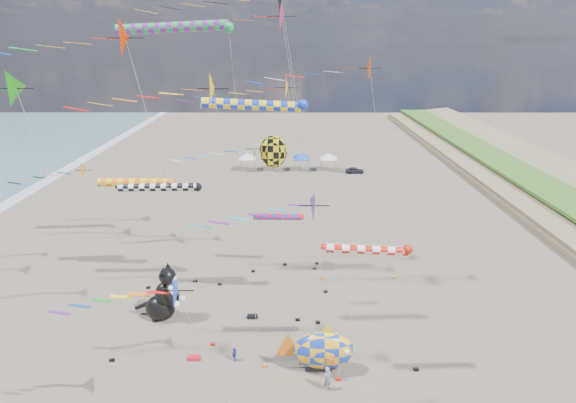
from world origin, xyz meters
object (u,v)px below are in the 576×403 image
(fish_inflatable, at_px, (323,350))
(person_adult, at_px, (328,379))
(cat_inflatable, at_px, (162,291))
(child_blue, at_px, (234,354))
(child_green, at_px, (303,359))
(parked_car, at_px, (355,170))

(fish_inflatable, bearing_deg, person_adult, -83.64)
(cat_inflatable, relative_size, fish_inflatable, 0.88)
(cat_inflatable, height_order, child_blue, cat_inflatable)
(cat_inflatable, height_order, child_green, cat_inflatable)
(cat_inflatable, relative_size, person_adult, 2.84)
(cat_inflatable, distance_m, parked_car, 50.57)
(child_green, height_order, parked_car, child_green)
(cat_inflatable, bearing_deg, child_green, -15.43)
(fish_inflatable, distance_m, child_blue, 6.77)
(person_adult, distance_m, child_green, 3.00)
(person_adult, height_order, parked_car, person_adult)
(parked_car, bearing_deg, cat_inflatable, 153.24)
(person_adult, bearing_deg, child_green, 89.83)
(cat_inflatable, height_order, person_adult, cat_inflatable)
(person_adult, xyz_separation_m, parked_car, (9.35, 53.69, -0.36))
(fish_inflatable, distance_m, parked_car, 52.66)
(fish_inflatable, xyz_separation_m, child_green, (-1.43, 0.56, -1.25))
(fish_inflatable, bearing_deg, cat_inflatable, 153.26)
(parked_car, bearing_deg, fish_inflatable, 169.73)
(cat_inflatable, height_order, parked_car, cat_inflatable)
(person_adult, bearing_deg, cat_inflatable, 113.81)
(person_adult, height_order, child_blue, person_adult)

